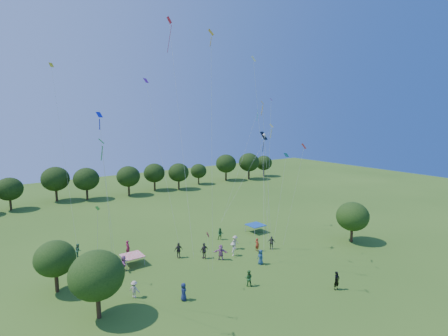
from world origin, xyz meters
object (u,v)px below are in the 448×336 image
near_tree_east (353,216)px  near_tree_west (97,275)px  tent_blue (256,225)px  red_high_kite (173,63)px  near_tree_north (55,259)px  tent_red_stripe (132,256)px  man_in_black (337,281)px  pirate_kite (264,138)px

near_tree_east → near_tree_west: bearing=177.6°
tent_blue → red_high_kite: bearing=-177.6°
red_high_kite → near_tree_east: bearing=-25.2°
near_tree_north → tent_red_stripe: near_tree_north is taller
near_tree_east → tent_red_stripe: bearing=159.6°
tent_red_stripe → red_high_kite: (5.50, -0.02, 20.94)m
red_high_kite → near_tree_west: bearing=-144.2°
man_in_black → tent_blue: bearing=77.2°
near_tree_east → red_high_kite: bearing=154.8°
red_high_kite → near_tree_north: bearing=-172.8°
near_tree_north → near_tree_east: 34.67m
tent_red_stripe → man_in_black: 21.44m
near_tree_north → man_in_black: 26.31m
tent_blue → pirate_kite: (-3.34, -5.20, 12.60)m
tent_red_stripe → tent_blue: size_ratio=1.00×
tent_red_stripe → man_in_black: man_in_black is taller
near_tree_west → pirate_kite: pirate_kite is taller
near_tree_north → man_in_black: size_ratio=2.77×
pirate_kite → red_high_kite: red_high_kite is taller
man_in_black → near_tree_north: bearing=147.4°
near_tree_east → pirate_kite: (-11.05, 4.90, 10.23)m
near_tree_east → red_high_kite: red_high_kite is taller
tent_blue → red_high_kite: 24.45m
near_tree_east → pirate_kite: pirate_kite is taller
tent_red_stripe → pirate_kite: bearing=-17.6°
tent_red_stripe → red_high_kite: red_high_kite is taller
tent_red_stripe → tent_blue: bearing=1.6°
tent_red_stripe → man_in_black: size_ratio=1.24×
red_high_kite → tent_red_stripe: bearing=179.8°
near_tree_east → tent_blue: near_tree_east is taller
near_tree_west → man_in_black: 21.49m
tent_blue → near_tree_west: bearing=-159.9°
man_in_black → red_high_kite: bearing=118.3°
pirate_kite → near_tree_north: bearing=172.5°
near_tree_north → tent_blue: size_ratio=2.23×
near_tree_north → near_tree_east: (33.76, -7.89, 0.16)m
near_tree_west → man_in_black: size_ratio=3.18×
near_tree_west → tent_red_stripe: bearing=54.3°
near_tree_north → pirate_kite: 25.15m
near_tree_west → tent_blue: 25.75m
near_tree_west → red_high_kite: bearing=35.8°
man_in_black → pirate_kite: 17.38m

